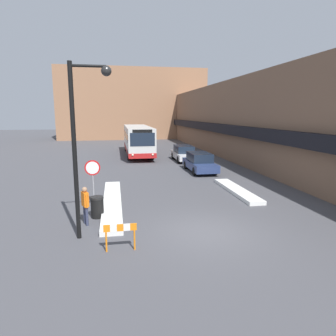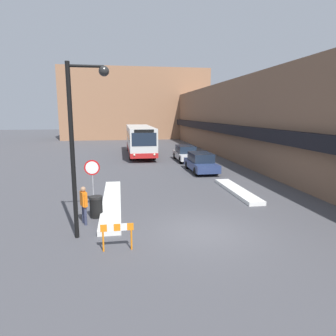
{
  "view_description": "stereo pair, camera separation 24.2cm",
  "coord_description": "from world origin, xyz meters",
  "px_view_note": "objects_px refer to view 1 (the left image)",
  "views": [
    {
      "loc": [
        -3.36,
        -10.58,
        4.56
      ],
      "look_at": [
        -0.41,
        6.05,
        1.47
      ],
      "focal_mm": 32.0,
      "sensor_mm": 36.0,
      "label": 1
    },
    {
      "loc": [
        -3.12,
        -10.62,
        4.56
      ],
      "look_at": [
        -0.41,
        6.05,
        1.47
      ],
      "focal_mm": 32.0,
      "sensor_mm": 36.0,
      "label": 2
    }
  ],
  "objects_px": {
    "city_bus": "(138,139)",
    "trash_bin": "(97,207)",
    "construction_barricade": "(120,232)",
    "street_lamp": "(82,132)",
    "parked_car_front": "(200,162)",
    "parked_car_back": "(184,153)",
    "stop_sign": "(93,173)",
    "pedestrian": "(85,202)"
  },
  "relations": [
    {
      "from": "parked_car_back",
      "to": "parked_car_front",
      "type": "bearing_deg",
      "value": -90.0
    },
    {
      "from": "parked_car_front",
      "to": "construction_barricade",
      "type": "height_order",
      "value": "parked_car_front"
    },
    {
      "from": "pedestrian",
      "to": "construction_barricade",
      "type": "height_order",
      "value": "pedestrian"
    },
    {
      "from": "parked_car_front",
      "to": "trash_bin",
      "type": "height_order",
      "value": "parked_car_front"
    },
    {
      "from": "stop_sign",
      "to": "trash_bin",
      "type": "distance_m",
      "value": 2.21
    },
    {
      "from": "city_bus",
      "to": "parked_car_back",
      "type": "bearing_deg",
      "value": -50.49
    },
    {
      "from": "parked_car_front",
      "to": "construction_barricade",
      "type": "relative_size",
      "value": 4.2
    },
    {
      "from": "parked_car_back",
      "to": "pedestrian",
      "type": "distance_m",
      "value": 17.74
    },
    {
      "from": "parked_car_front",
      "to": "construction_barricade",
      "type": "xyz_separation_m",
      "value": [
        -6.48,
        -13.06,
        -0.07
      ]
    },
    {
      "from": "city_bus",
      "to": "pedestrian",
      "type": "bearing_deg",
      "value": -100.2
    },
    {
      "from": "parked_car_front",
      "to": "stop_sign",
      "type": "xyz_separation_m",
      "value": [
        -7.7,
        -7.7,
        0.93
      ]
    },
    {
      "from": "stop_sign",
      "to": "construction_barricade",
      "type": "bearing_deg",
      "value": -77.22
    },
    {
      "from": "city_bus",
      "to": "construction_barricade",
      "type": "bearing_deg",
      "value": -95.79
    },
    {
      "from": "parked_car_front",
      "to": "pedestrian",
      "type": "distance_m",
      "value": 12.99
    },
    {
      "from": "street_lamp",
      "to": "trash_bin",
      "type": "bearing_deg",
      "value": 82.98
    },
    {
      "from": "trash_bin",
      "to": "construction_barricade",
      "type": "bearing_deg",
      "value": -74.95
    },
    {
      "from": "stop_sign",
      "to": "street_lamp",
      "type": "bearing_deg",
      "value": -89.95
    },
    {
      "from": "city_bus",
      "to": "street_lamp",
      "type": "bearing_deg",
      "value": -99.2
    },
    {
      "from": "parked_car_back",
      "to": "construction_barricade",
      "type": "bearing_deg",
      "value": -109.2
    },
    {
      "from": "stop_sign",
      "to": "construction_barricade",
      "type": "height_order",
      "value": "stop_sign"
    },
    {
      "from": "city_bus",
      "to": "construction_barricade",
      "type": "relative_size",
      "value": 10.84
    },
    {
      "from": "street_lamp",
      "to": "construction_barricade",
      "type": "distance_m",
      "value": 3.71
    },
    {
      "from": "stop_sign",
      "to": "street_lamp",
      "type": "height_order",
      "value": "street_lamp"
    },
    {
      "from": "city_bus",
      "to": "trash_bin",
      "type": "bearing_deg",
      "value": -99.44
    },
    {
      "from": "pedestrian",
      "to": "trash_bin",
      "type": "height_order",
      "value": "pedestrian"
    },
    {
      "from": "parked_car_back",
      "to": "street_lamp",
      "type": "height_order",
      "value": "street_lamp"
    },
    {
      "from": "street_lamp",
      "to": "trash_bin",
      "type": "height_order",
      "value": "street_lamp"
    },
    {
      "from": "pedestrian",
      "to": "stop_sign",
      "type": "bearing_deg",
      "value": 154.84
    },
    {
      "from": "street_lamp",
      "to": "pedestrian",
      "type": "relative_size",
      "value": 3.91
    },
    {
      "from": "city_bus",
      "to": "parked_car_back",
      "type": "relative_size",
      "value": 2.68
    },
    {
      "from": "trash_bin",
      "to": "parked_car_back",
      "type": "bearing_deg",
      "value": 63.82
    },
    {
      "from": "construction_barricade",
      "to": "street_lamp",
      "type": "bearing_deg",
      "value": 132.04
    },
    {
      "from": "pedestrian",
      "to": "trash_bin",
      "type": "distance_m",
      "value": 1.03
    },
    {
      "from": "parked_car_front",
      "to": "street_lamp",
      "type": "bearing_deg",
      "value": -123.29
    },
    {
      "from": "parked_car_back",
      "to": "stop_sign",
      "type": "bearing_deg",
      "value": -120.14
    },
    {
      "from": "street_lamp",
      "to": "construction_barricade",
      "type": "bearing_deg",
      "value": -47.96
    },
    {
      "from": "stop_sign",
      "to": "pedestrian",
      "type": "height_order",
      "value": "stop_sign"
    },
    {
      "from": "parked_car_front",
      "to": "pedestrian",
      "type": "relative_size",
      "value": 2.87
    },
    {
      "from": "parked_car_back",
      "to": "pedestrian",
      "type": "relative_size",
      "value": 2.76
    },
    {
      "from": "city_bus",
      "to": "trash_bin",
      "type": "xyz_separation_m",
      "value": [
        -3.34,
        -20.07,
        -1.24
      ]
    },
    {
      "from": "city_bus",
      "to": "stop_sign",
      "type": "bearing_deg",
      "value": -101.2
    },
    {
      "from": "city_bus",
      "to": "parked_car_front",
      "type": "xyz_separation_m",
      "value": [
        4.09,
        -10.52,
        -0.98
      ]
    }
  ]
}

